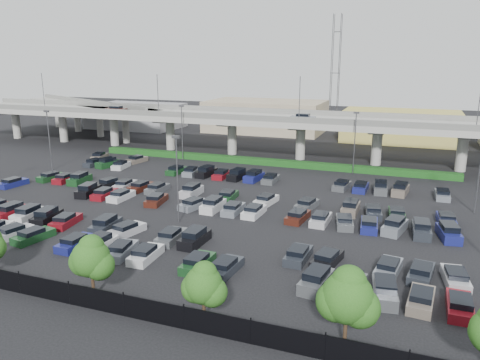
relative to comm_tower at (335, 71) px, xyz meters
The scene contains 10 objects.
ground 75.73m from the comm_tower, 93.09° to the right, with size 280.00×280.00×0.00m, color black.
overpass 43.12m from the comm_tower, 95.73° to the right, with size 150.00×13.00×15.80m.
on_ramp 64.67m from the comm_tower, 151.11° to the right, with size 50.93×30.13×8.80m.
hedge 51.42m from the comm_tower, 94.67° to the right, with size 66.00×1.60×1.10m, color #113C14.
fence 103.13m from the comm_tower, 92.28° to the right, with size 70.00×0.10×2.00m.
tree_row 101.30m from the comm_tower, 91.88° to the right, with size 65.07×3.66×5.94m.
parked_cars 79.39m from the comm_tower, 93.12° to the right, with size 63.17×41.68×1.67m.
light_poles 73.06m from the comm_tower, 96.44° to the right, with size 66.90×48.38×10.30m.
distant_buildings 18.96m from the comm_tower, 55.50° to the right, with size 138.00×24.00×9.00m.
comm_tower is the anchor object (origin of this frame).
Camera 1 is at (25.09, -54.26, 18.67)m, focal length 35.00 mm.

